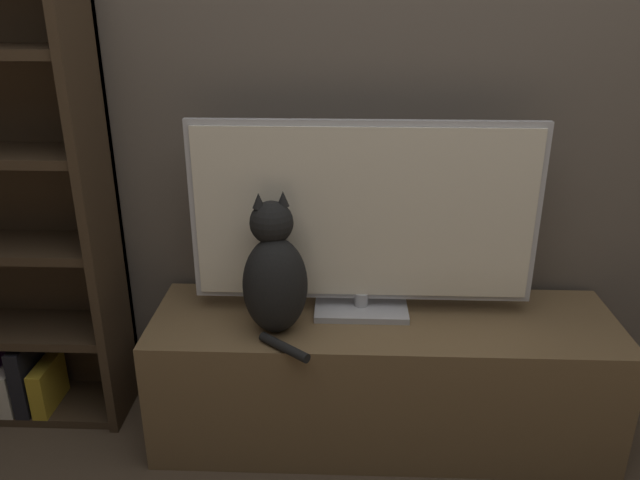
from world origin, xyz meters
TOP-DOWN VIEW (x-y plane):
  - wall_back at (0.00, 1.22)m, footprint 4.80×0.05m
  - tv_stand at (0.00, 0.96)m, footprint 1.47×0.44m
  - tv at (-0.07, 1.01)m, footprint 1.07×0.18m
  - cat at (-0.34, 0.88)m, footprint 0.23×0.30m

SIDE VIEW (x-z plane):
  - tv_stand at x=0.00m, z-range 0.00..0.44m
  - cat at x=-0.34m, z-range 0.40..0.84m
  - tv at x=-0.07m, z-range 0.45..1.07m
  - wall_back at x=0.00m, z-range 0.00..2.60m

